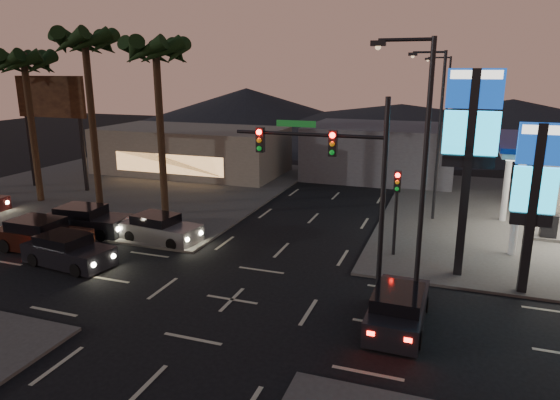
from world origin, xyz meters
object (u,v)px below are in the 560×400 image
at_px(car_lane_b_mid, 86,221).
at_px(pylon_sign_tall, 471,133).
at_px(car_lane_a_mid, 42,236).
at_px(traffic_signal_mast, 339,169).
at_px(pylon_sign_short, 535,183).
at_px(suv_station, 398,309).
at_px(car_lane_a_front, 68,251).
at_px(car_lane_b_front, 160,229).

bearing_deg(car_lane_b_mid, pylon_sign_tall, 1.74).
xyz_separation_m(car_lane_a_mid, car_lane_b_mid, (0.32, 2.90, -0.02)).
xyz_separation_m(pylon_sign_tall, traffic_signal_mast, (-4.74, -3.51, -1.17)).
bearing_deg(pylon_sign_short, car_lane_a_mid, -173.68).
bearing_deg(pylon_sign_short, suv_station, -135.51).
xyz_separation_m(car_lane_a_front, car_lane_b_mid, (-2.40, 4.08, 0.05)).
bearing_deg(pylon_sign_tall, car_lane_b_front, -178.77).
bearing_deg(traffic_signal_mast, car_lane_b_mid, 169.00).
relative_size(traffic_signal_mast, car_lane_b_front, 1.73).
bearing_deg(car_lane_a_mid, suv_station, -6.09).
relative_size(pylon_sign_short, car_lane_b_front, 1.52).
height_order(pylon_sign_short, suv_station, pylon_sign_short).
bearing_deg(traffic_signal_mast, pylon_sign_short, 19.13).
distance_m(pylon_sign_tall, car_lane_a_mid, 21.12).
height_order(car_lane_a_front, car_lane_b_mid, car_lane_b_mid).
height_order(pylon_sign_short, car_lane_b_front, pylon_sign_short).
relative_size(pylon_sign_short, car_lane_b_mid, 1.41).
height_order(pylon_sign_short, car_lane_a_mid, pylon_sign_short).
bearing_deg(car_lane_b_front, car_lane_a_mid, -147.25).
distance_m(car_lane_b_mid, suv_station, 18.37).
bearing_deg(suv_station, traffic_signal_mast, 145.13).
xyz_separation_m(traffic_signal_mast, car_lane_a_mid, (-15.30, 0.01, -4.48)).
bearing_deg(pylon_sign_short, traffic_signal_mast, -160.87).
relative_size(pylon_sign_short, suv_station, 1.59).
distance_m(traffic_signal_mast, suv_station, 5.65).
bearing_deg(traffic_signal_mast, suv_station, -34.87).
xyz_separation_m(pylon_sign_tall, car_lane_b_mid, (-19.72, -0.60, -5.66)).
relative_size(traffic_signal_mast, car_lane_a_mid, 1.60).
bearing_deg(car_lane_b_mid, car_lane_a_mid, -96.35).
bearing_deg(car_lane_b_mid, traffic_signal_mast, -11.00).
xyz_separation_m(car_lane_b_mid, suv_station, (17.72, -4.82, -0.06)).
distance_m(pylon_sign_short, car_lane_a_mid, 23.02).
height_order(car_lane_a_front, car_lane_b_front, car_lane_a_front).
distance_m(pylon_sign_tall, pylon_sign_short, 3.20).
height_order(pylon_sign_short, car_lane_b_mid, pylon_sign_short).
distance_m(traffic_signal_mast, car_lane_b_front, 11.77).
relative_size(car_lane_a_front, car_lane_a_mid, 0.93).
distance_m(pylon_sign_short, suv_station, 7.46).
distance_m(pylon_sign_tall, suv_station, 8.13).
relative_size(pylon_sign_tall, car_lane_a_mid, 1.80).
relative_size(traffic_signal_mast, suv_station, 1.82).
distance_m(pylon_sign_short, car_lane_b_mid, 22.57).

